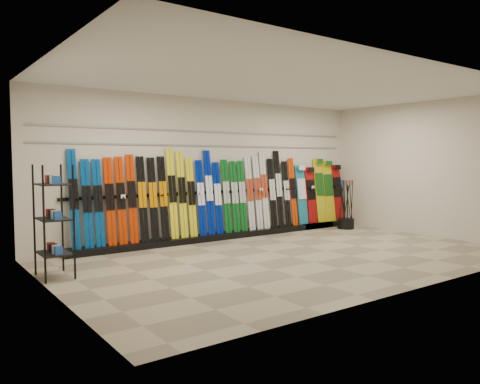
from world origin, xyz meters
TOP-DOWN VIEW (x-y plane):
  - floor at (0.00, 0.00)m, footprint 8.00×8.00m
  - back_wall at (0.00, 2.50)m, footprint 8.00×0.00m
  - left_wall at (-4.00, 0.00)m, footprint 0.00×5.00m
  - right_wall at (4.00, 0.00)m, footprint 0.00×5.00m
  - ceiling at (0.00, 0.00)m, footprint 8.00×8.00m
  - ski_rack_base at (0.22, 2.28)m, footprint 8.00×0.40m
  - skis at (-0.46, 2.34)m, footprint 5.38×0.25m
  - snowboards at (3.11, 2.35)m, footprint 1.58×0.25m
  - accessory_rack at (-3.75, 0.96)m, footprint 0.40×0.60m
  - pole_bin at (3.34, 1.70)m, footprint 0.41×0.41m
  - ski_poles at (3.34, 1.70)m, footprint 0.24×0.38m
  - slatwall_rail_0 at (0.00, 2.48)m, footprint 7.60×0.02m
  - slatwall_rail_1 at (0.00, 2.48)m, footprint 7.60×0.02m

SIDE VIEW (x-z plane):
  - floor at x=0.00m, z-range 0.00..0.00m
  - ski_rack_base at x=0.22m, z-range 0.00..0.12m
  - pole_bin at x=3.34m, z-range 0.00..0.25m
  - ski_poles at x=3.34m, z-range 0.02..1.20m
  - accessory_rack at x=-3.75m, z-range 0.00..1.63m
  - snowboards at x=3.11m, z-range 0.06..1.67m
  - skis at x=-0.46m, z-range 0.04..1.85m
  - back_wall at x=0.00m, z-range -2.50..5.50m
  - left_wall at x=-4.00m, z-range -1.00..4.00m
  - right_wall at x=4.00m, z-range -1.00..4.00m
  - slatwall_rail_0 at x=0.00m, z-range 1.98..2.02m
  - slatwall_rail_1 at x=0.00m, z-range 2.28..2.31m
  - ceiling at x=0.00m, z-range 3.00..3.00m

